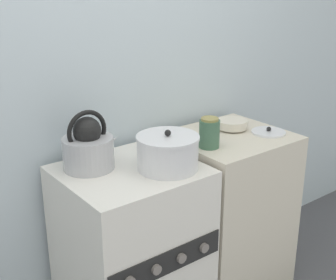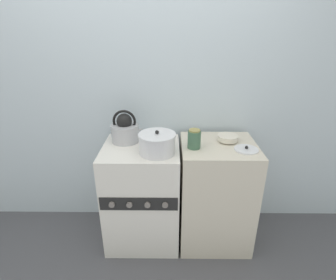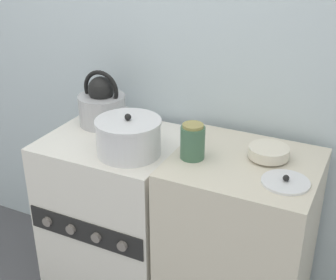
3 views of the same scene
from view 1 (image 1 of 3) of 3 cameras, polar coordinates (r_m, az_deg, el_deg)
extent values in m
cube|color=silver|center=(2.24, -9.77, 7.93)|extent=(7.00, 0.06, 2.50)
cube|color=silver|center=(2.28, -4.36, -13.78)|extent=(0.60, 0.54, 0.88)
cube|color=black|center=(2.03, -0.05, -14.71)|extent=(0.58, 0.01, 0.11)
cylinder|color=slate|center=(1.99, -1.42, -15.51)|extent=(0.04, 0.02, 0.04)
cylinder|color=slate|center=(2.06, 1.65, -14.20)|extent=(0.04, 0.02, 0.04)
cylinder|color=slate|center=(2.13, 4.43, -12.97)|extent=(0.04, 0.02, 0.04)
cube|color=beige|center=(2.60, 7.13, -8.90)|extent=(0.58, 0.54, 0.91)
cylinder|color=#B2B2B7|center=(2.07, -9.68, -1.57)|extent=(0.22, 0.22, 0.14)
sphere|color=black|center=(2.04, -9.85, 1.10)|extent=(0.12, 0.12, 0.12)
torus|color=black|center=(2.04, -9.84, 1.06)|extent=(0.19, 0.02, 0.19)
cone|color=#B2B2B7|center=(2.11, -7.18, -0.40)|extent=(0.11, 0.05, 0.09)
cylinder|color=silver|center=(2.04, -0.03, -1.71)|extent=(0.27, 0.27, 0.14)
cylinder|color=silver|center=(2.01, -0.03, 0.31)|extent=(0.28, 0.28, 0.01)
sphere|color=black|center=(2.01, -0.03, 0.87)|extent=(0.03, 0.03, 0.03)
cylinder|color=beige|center=(2.51, 7.79, 1.41)|extent=(0.07, 0.07, 0.01)
cylinder|color=beige|center=(2.50, 7.82, 1.97)|extent=(0.16, 0.16, 0.04)
cylinder|color=#3F664C|center=(2.22, 5.06, 0.75)|extent=(0.10, 0.10, 0.13)
cylinder|color=#998C4C|center=(2.20, 5.12, 2.55)|extent=(0.08, 0.08, 0.01)
cylinder|color=silver|center=(2.48, 12.16, 0.95)|extent=(0.18, 0.18, 0.01)
sphere|color=black|center=(2.48, 12.19, 1.32)|extent=(0.02, 0.02, 0.02)
camera|label=2|loc=(1.28, 65.89, 10.53)|focal=28.00mm
camera|label=3|loc=(2.07, 54.88, 14.26)|focal=50.00mm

